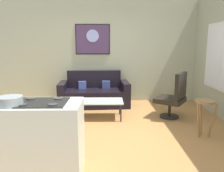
{
  "coord_description": "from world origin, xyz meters",
  "views": [
    {
      "loc": [
        0.19,
        -3.77,
        1.58
      ],
      "look_at": [
        0.26,
        0.9,
        0.7
      ],
      "focal_mm": 35.59,
      "sensor_mm": 36.0,
      "label": 1
    }
  ],
  "objects": [
    {
      "name": "bar_stool",
      "position": [
        1.83,
        -0.15,
        0.5
      ],
      "size": [
        0.37,
        0.37,
        0.64
      ],
      "color": "olive",
      "rests_on": "ground"
    },
    {
      "name": "coffee_table",
      "position": [
        -0.05,
        0.86,
        0.36
      ],
      "size": [
        1.09,
        0.59,
        0.39
      ],
      "color": "silver",
      "rests_on": "ground"
    },
    {
      "name": "couch",
      "position": [
        -0.18,
        1.88,
        0.3
      ],
      "size": [
        1.83,
        0.92,
        0.89
      ],
      "color": "black",
      "rests_on": "ground"
    },
    {
      "name": "armchair",
      "position": [
        1.59,
        0.83,
        0.48
      ],
      "size": [
        0.79,
        0.8,
        1.0
      ],
      "color": "black",
      "rests_on": "ground"
    },
    {
      "name": "window",
      "position": [
        2.59,
        0.9,
        1.32
      ],
      "size": [
        0.03,
        1.5,
        1.46
      ],
      "color": "silver"
    },
    {
      "name": "back_wall",
      "position": [
        0.0,
        2.42,
        1.4
      ],
      "size": [
        6.4,
        0.05,
        2.8
      ],
      "primitive_type": "cube",
      "color": "#A6AD8E",
      "rests_on": "ground"
    },
    {
      "name": "wall_painting",
      "position": [
        -0.24,
        2.38,
        1.72
      ],
      "size": [
        0.93,
        0.03,
        0.81
      ],
      "color": "black"
    },
    {
      "name": "mixing_bowl",
      "position": [
        -0.9,
        -1.37,
        0.95
      ],
      "size": [
        0.28,
        0.28,
        0.11
      ],
      "color": "gray",
      "rests_on": "kitchen_counter"
    },
    {
      "name": "kitchen_counter",
      "position": [
        -0.86,
        -1.25,
        0.45
      ],
      "size": [
        1.45,
        0.6,
        0.93
      ],
      "color": "silver",
      "rests_on": "ground"
    },
    {
      "name": "ground",
      "position": [
        0.0,
        0.0,
        -0.02
      ],
      "size": [
        6.4,
        6.4,
        0.04
      ],
      "primitive_type": "cube",
      "color": "#A67440"
    }
  ]
}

